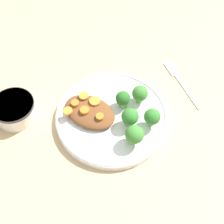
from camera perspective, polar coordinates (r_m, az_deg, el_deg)
The scene contains 16 objects.
ground_plane at distance 0.78m, azimuth -0.00°, elevation -1.36°, with size 4.00×4.00×0.00m, color tan.
plate at distance 0.77m, azimuth -0.00°, elevation -0.88°, with size 0.28×0.28×0.02m.
dip_bowl at distance 0.80m, azimuth -17.46°, elevation 0.51°, with size 0.11×0.11×0.05m.
stew_mound at distance 0.76m, azimuth -4.10°, elevation 0.06°, with size 0.13×0.09×0.02m, color brown.
broccoli_floret_0 at distance 0.70m, azimuth 4.13°, elevation -4.18°, with size 0.04×0.04×0.06m.
broccoli_floret_1 at distance 0.77m, azimuth 5.14°, elevation 3.34°, with size 0.04×0.04×0.05m.
broccoli_floret_2 at distance 0.73m, azimuth 7.35°, elevation -0.91°, with size 0.04×0.04×0.05m.
broccoli_floret_3 at distance 0.76m, azimuth 2.01°, elevation 2.40°, with size 0.04×0.04×0.05m.
broccoli_floret_4 at distance 0.73m, azimuth 3.36°, elevation -0.86°, with size 0.04×0.04×0.05m.
carrot_slice_0 at distance 0.73m, azimuth -2.24°, elevation -0.81°, with size 0.02×0.02×0.01m, color orange.
carrot_slice_1 at distance 0.77m, azimuth -5.37°, elevation 2.73°, with size 0.02×0.02×0.01m, color orange.
carrot_slice_2 at distance 0.75m, azimuth -5.03°, elevation 0.32°, with size 0.02×0.02×0.01m, color orange.
carrot_slice_3 at distance 0.76m, azimuth -6.77°, elevation 1.66°, with size 0.02×0.02×0.01m, color orange.
carrot_slice_4 at distance 0.76m, azimuth -3.10°, elevation 2.09°, with size 0.03×0.03×0.01m, color orange.
carrot_slice_5 at distance 0.75m, azimuth -8.09°, elevation 0.19°, with size 0.02×0.02×0.01m, color orange.
fork at distance 0.88m, azimuth 12.21°, elevation 5.85°, with size 0.15×0.12×0.01m.
Camera 1 is at (-0.22, 0.37, 0.65)m, focal length 50.00 mm.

